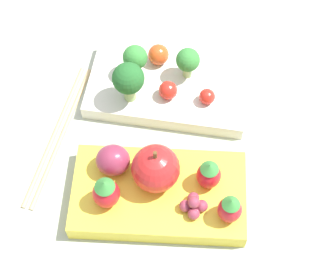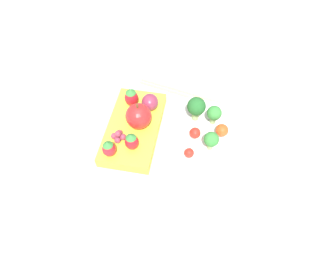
{
  "view_description": "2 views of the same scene",
  "coord_description": "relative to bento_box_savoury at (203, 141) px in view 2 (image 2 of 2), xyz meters",
  "views": [
    {
      "loc": [
        -0.0,
        -0.34,
        0.61
      ],
      "look_at": [
        -0.0,
        0.0,
        0.04
      ],
      "focal_mm": 60.0,
      "sensor_mm": 36.0,
      "label": 1
    },
    {
      "loc": [
        0.36,
        0.05,
        0.54
      ],
      "look_at": [
        -0.0,
        0.0,
        0.04
      ],
      "focal_mm": 32.0,
      "sensor_mm": 36.0,
      "label": 2
    }
  ],
  "objects": [
    {
      "name": "bento_box_savoury",
      "position": [
        0.0,
        0.0,
        0.0
      ],
      "size": [
        0.22,
        0.14,
        0.02
      ],
      "color": "silver",
      "rests_on": "ground_plane"
    },
    {
      "name": "broccoli_floret_2",
      "position": [
        0.02,
        0.01,
        0.04
      ],
      "size": [
        0.03,
        0.03,
        0.05
      ],
      "color": "#93B770",
      "rests_on": "bento_box_savoury"
    },
    {
      "name": "broccoli_floret_0",
      "position": [
        -0.05,
        -0.02,
        0.05
      ],
      "size": [
        0.04,
        0.04,
        0.06
      ],
      "color": "#93B770",
      "rests_on": "bento_box_savoury"
    },
    {
      "name": "grape_cluster",
      "position": [
        0.02,
        -0.18,
        0.02
      ],
      "size": [
        0.03,
        0.03,
        0.02
      ],
      "color": "#93384C",
      "rests_on": "bento_box_fruit"
    },
    {
      "name": "cherry_tomato_1",
      "position": [
        -0.02,
        0.04,
        0.02
      ],
      "size": [
        0.03,
        0.03,
        0.03
      ],
      "color": "#DB4C1E",
      "rests_on": "bento_box_savoury"
    },
    {
      "name": "broccoli_floret_1",
      "position": [
        -0.04,
        0.02,
        0.04
      ],
      "size": [
        0.03,
        0.03,
        0.05
      ],
      "color": "#93B770",
      "rests_on": "bento_box_savoury"
    },
    {
      "name": "apple",
      "position": [
        -0.02,
        -0.14,
        0.04
      ],
      "size": [
        0.06,
        0.06,
        0.06
      ],
      "color": "red",
      "rests_on": "bento_box_fruit"
    },
    {
      "name": "strawberry_1",
      "position": [
        0.06,
        -0.18,
        0.04
      ],
      "size": [
        0.03,
        0.03,
        0.04
      ],
      "color": "red",
      "rests_on": "bento_box_fruit"
    },
    {
      "name": "bento_box_fruit",
      "position": [
        -0.01,
        -0.15,
        0.0
      ],
      "size": [
        0.2,
        0.12,
        0.03
      ],
      "color": "yellow",
      "rests_on": "ground_plane"
    },
    {
      "name": "chopsticks_pair",
      "position": [
        -0.14,
        -0.06,
        -0.01
      ],
      "size": [
        0.07,
        0.21,
        0.01
      ],
      "color": "tan",
      "rests_on": "ground_plane"
    },
    {
      "name": "ground_plane",
      "position": [
        -0.0,
        -0.08,
        -0.01
      ],
      "size": [
        4.0,
        4.0,
        0.0
      ],
      "primitive_type": "plane",
      "color": "#ADB7A3"
    },
    {
      "name": "plum",
      "position": [
        -0.07,
        -0.12,
        0.03
      ],
      "size": [
        0.04,
        0.04,
        0.04
      ],
      "color": "#892D47",
      "rests_on": "bento_box_fruit"
    },
    {
      "name": "cherry_tomato_2",
      "position": [
        0.05,
        -0.03,
        0.02
      ],
      "size": [
        0.02,
        0.02,
        0.02
      ],
      "color": "red",
      "rests_on": "bento_box_savoury"
    },
    {
      "name": "cherry_tomato_0",
      "position": [
        -0.0,
        -0.02,
        0.02
      ],
      "size": [
        0.02,
        0.02,
        0.02
      ],
      "color": "red",
      "rests_on": "bento_box_savoury"
    },
    {
      "name": "strawberry_0",
      "position": [
        0.04,
        -0.14,
        0.04
      ],
      "size": [
        0.03,
        0.03,
        0.04
      ],
      "color": "red",
      "rests_on": "bento_box_fruit"
    },
    {
      "name": "strawberry_2",
      "position": [
        -0.07,
        -0.17,
        0.04
      ],
      "size": [
        0.03,
        0.03,
        0.05
      ],
      "color": "red",
      "rests_on": "bento_box_fruit"
    }
  ]
}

